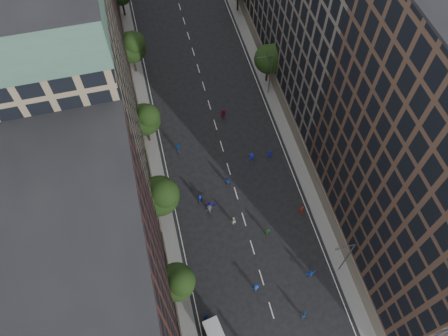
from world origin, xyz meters
name	(u,v)px	position (x,y,z in m)	size (l,w,h in m)	color
ground	(216,127)	(0.00, 40.00, 0.00)	(240.00, 240.00, 0.00)	black
sidewalk_left	(138,107)	(-12.00, 47.50, 0.07)	(4.00, 105.00, 0.15)	slate
sidewalk_right	(271,82)	(12.00, 47.50, 0.07)	(4.00, 105.00, 0.15)	slate
bldg_left_a	(95,299)	(-19.00, 11.00, 15.00)	(14.00, 22.00, 30.00)	#50261E
bldg_left_b	(73,104)	(-19.00, 35.00, 17.00)	(14.00, 26.00, 34.00)	#857557
bldg_left_c	(69,7)	(-19.00, 58.00, 14.00)	(14.00, 20.00, 28.00)	#50261E
bldg_right_a	(437,170)	(19.00, 15.00, 18.00)	(14.00, 30.00, 36.00)	#4B3528
bldg_right_b	(335,12)	(19.00, 44.00, 16.50)	(14.00, 28.00, 33.00)	#655C53
tree_left_1	(178,282)	(-11.02, 13.86, 5.55)	(4.80, 4.80, 8.21)	black
tree_left_2	(161,195)	(-10.99, 25.83, 6.36)	(5.60, 5.60, 9.45)	black
tree_left_3	(146,119)	(-11.02, 39.85, 5.82)	(5.00, 5.00, 8.58)	black
tree_left_4	(131,46)	(-11.00, 55.84, 6.10)	(5.40, 5.40, 9.08)	black
tree_right_a	(270,58)	(11.38, 47.85, 5.63)	(5.00, 5.00, 8.39)	black
streetlamp_near	(346,256)	(10.37, 12.00, 5.17)	(2.64, 0.22, 9.06)	#595B60
streetlamp_far	(269,73)	(10.37, 45.00, 5.17)	(2.64, 0.22, 9.06)	#595B60
skater_2	(303,315)	(3.63, 7.32, 0.84)	(0.82, 0.64, 1.68)	#13439E
skater_3	(256,288)	(-1.24, 12.11, 0.83)	(1.07, 0.62, 1.66)	#1545AD
skater_4	(206,317)	(-8.50, 9.99, 0.84)	(0.98, 0.41, 1.68)	navy
skater_5	(310,274)	(6.38, 12.11, 0.86)	(1.60, 0.51, 1.73)	#1649B5
skater_7	(301,210)	(8.42, 21.49, 0.91)	(0.67, 0.44, 1.83)	maroon
skater_8	(233,221)	(-1.70, 22.26, 0.83)	(0.81, 0.63, 1.67)	silver
skater_9	(209,209)	(-4.61, 24.91, 0.90)	(1.16, 0.67, 1.80)	#45454A
skater_10	(267,232)	(2.58, 19.43, 0.85)	(1.00, 0.41, 1.70)	#217030
skater_11	(210,206)	(-4.38, 25.36, 0.92)	(1.70, 0.54, 1.84)	#151299
skater_12	(269,154)	(6.82, 32.07, 0.81)	(0.79, 0.51, 1.62)	#131F9E
skater_13	(200,199)	(-5.59, 26.88, 0.93)	(0.68, 0.44, 1.86)	#162AB7
skater_14	(227,181)	(-0.87, 28.94, 0.85)	(0.82, 0.64, 1.69)	navy
skater_15	(252,158)	(3.87, 32.05, 0.92)	(1.19, 0.68, 1.84)	#161FB4
skater_16	(178,148)	(-7.00, 36.69, 0.94)	(1.10, 0.46, 1.88)	navy
skater_17	(223,114)	(1.69, 41.76, 0.92)	(1.71, 0.55, 1.85)	maroon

